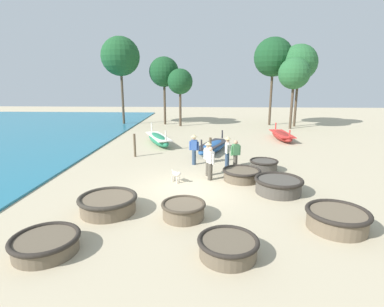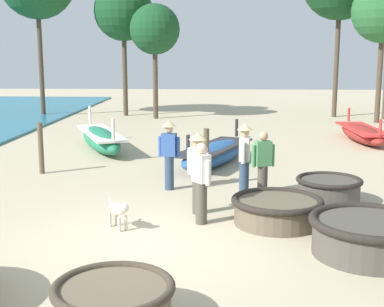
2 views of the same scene
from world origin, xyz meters
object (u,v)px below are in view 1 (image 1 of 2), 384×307
object	(u,v)px
coracle_beside_post	(278,185)
fisherman_by_coracle	(235,155)
long_boat_blue_hull	(213,147)
tree_tall_back	(273,57)
tree_leftmost	(299,63)
tree_center	(294,74)
fisherman_with_hat	(194,147)
mooring_post_inland	(210,150)
mooring_post_shoreline	(135,145)
coracle_upturned	(337,218)
tree_rightmost	(164,72)
long_boat_ochre_hull	(282,136)
tree_right_mid	(180,82)
long_boat_green_hull	(158,139)
coracle_weathered	(264,165)
fisherman_crouching	(208,156)
tree_left_mid	(120,56)
coracle_tilted	(228,247)
coracle_far_right	(46,243)
coracle_center	(183,209)
fisherman_standing_left	(210,162)
coracle_front_right	(108,203)
coracle_far_left	(242,174)

from	to	relation	value
coracle_beside_post	fisherman_by_coracle	xyz separation A→B (m)	(-1.47, 3.07, 0.49)
long_boat_blue_hull	tree_tall_back	xyz separation A→B (m)	(6.09, 12.28, 6.35)
tree_leftmost	tree_center	world-z (taller)	tree_leftmost
fisherman_by_coracle	tree_center	distance (m)	15.98
fisherman_with_hat	mooring_post_inland	world-z (taller)	fisherman_with_hat
coracle_beside_post	long_boat_blue_hull	distance (m)	7.53
coracle_beside_post	fisherman_by_coracle	world-z (taller)	fisherman_by_coracle
mooring_post_shoreline	tree_leftmost	size ratio (longest dim) A/B	0.18
coracle_upturned	coracle_beside_post	xyz separation A→B (m)	(-1.10, 2.98, 0.01)
tree_rightmost	long_boat_ochre_hull	bearing A→B (deg)	-38.16
mooring_post_shoreline	tree_right_mid	distance (m)	13.19
fisherman_with_hat	tree_tall_back	bearing A→B (deg)	64.90
long_boat_green_hull	tree_leftmost	distance (m)	16.35
coracle_weathered	tree_tall_back	bearing A→B (deg)	77.60
long_boat_blue_hull	fisherman_crouching	size ratio (longest dim) A/B	2.47
long_boat_ochre_hull	tree_left_mid	world-z (taller)	tree_left_mid
coracle_beside_post	coracle_tilted	bearing A→B (deg)	-116.99
fisherman_by_coracle	tree_center	xyz separation A→B (m)	(6.52, 13.96, 4.23)
tree_tall_back	long_boat_ochre_hull	bearing A→B (deg)	-94.72
tree_left_mid	tree_rightmost	bearing A→B (deg)	5.01
tree_tall_back	coracle_weathered	bearing A→B (deg)	-102.40
tree_center	tree_rightmost	size ratio (longest dim) A/B	0.96
coracle_upturned	fisherman_crouching	size ratio (longest dim) A/B	1.15
tree_rightmost	long_boat_green_hull	bearing A→B (deg)	-85.08
coracle_far_right	coracle_upturned	bearing A→B (deg)	11.65
tree_leftmost	mooring_post_shoreline	bearing A→B (deg)	-135.48
fisherman_with_hat	tree_right_mid	world-z (taller)	tree_right_mid
tree_left_mid	tree_leftmost	bearing A→B (deg)	-1.74
coracle_center	coracle_beside_post	size ratio (longest dim) A/B	0.76
coracle_far_right	fisherman_standing_left	bearing A→B (deg)	54.37
coracle_upturned	coracle_front_right	xyz separation A→B (m)	(-7.45, 0.85, -0.01)
coracle_weathered	fisherman_by_coracle	size ratio (longest dim) A/B	0.91
coracle_center	coracle_upturned	size ratio (longest dim) A/B	0.78
coracle_tilted	tree_right_mid	distance (m)	23.44
coracle_far_right	tree_tall_back	size ratio (longest dim) A/B	0.21
coracle_upturned	long_boat_green_hull	xyz separation A→B (m)	(-7.47, 12.24, 0.04)
coracle_far_left	long_boat_ochre_hull	xyz separation A→B (m)	(4.21, 9.88, 0.03)
mooring_post_inland	tree_center	world-z (taller)	tree_center
long_boat_ochre_hull	coracle_weathered	bearing A→B (deg)	-109.33
coracle_center	coracle_weathered	xyz separation A→B (m)	(3.68, 5.56, 0.01)
fisherman_by_coracle	coracle_upturned	bearing A→B (deg)	-67.00
coracle_tilted	long_boat_blue_hull	bearing A→B (deg)	90.77
long_boat_ochre_hull	tree_center	distance (m)	7.66
fisherman_crouching	long_boat_green_hull	bearing A→B (deg)	116.38
coracle_front_right	fisherman_by_coracle	size ratio (longest dim) A/B	1.30
coracle_front_right	fisherman_by_coracle	distance (m)	7.15
coracle_front_right	tree_leftmost	size ratio (longest dim) A/B	0.26
coracle_center	mooring_post_inland	xyz separation A→B (m)	(0.97, 6.88, 0.42)
tree_right_mid	long_boat_green_hull	bearing A→B (deg)	-95.37
fisherman_with_hat	fisherman_standing_left	world-z (taller)	fisherman_with_hat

